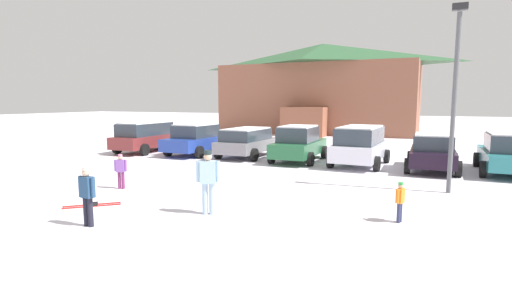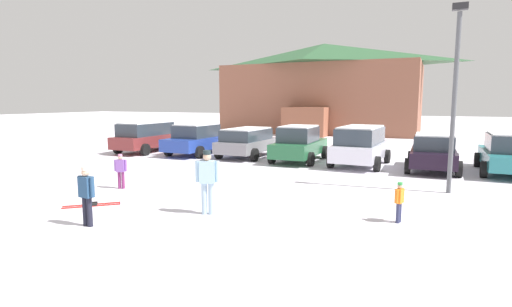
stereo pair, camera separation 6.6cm
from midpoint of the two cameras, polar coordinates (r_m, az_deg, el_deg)
The scene contains 15 objects.
ground at distance 7.68m, azimuth -21.05°, elevation -15.31°, with size 160.00×160.00×0.00m, color silver.
ski_lodge at distance 38.82m, azimuth 9.59°, elevation 9.25°, with size 17.88×11.51×8.24m.
parked_maroon_van at distance 23.77m, azimuth -15.26°, elevation 2.45°, with size 2.15×4.47×1.72m.
parked_blue_hatchback at distance 22.15m, azimuth -8.16°, elevation 2.08°, with size 2.29×4.65×1.68m.
parked_grey_wagon at distance 20.82m, azimuth -1.18°, elevation 1.77°, with size 2.27×4.05×1.51m.
parked_green_coupe at distance 19.47m, azimuth 6.29°, elevation 1.43°, with size 2.15×4.34×1.74m.
parked_white_suv at distance 18.66m, azimuth 14.79°, elevation 1.23°, with size 2.36×4.26×1.79m.
parked_black_sedan at distance 18.27m, azimuth 24.09°, elevation 0.19°, with size 2.11×4.02×1.57m.
parked_teal_hatchback at distance 18.93m, azimuth 32.54°, elevation 0.02°, with size 2.20×4.52×1.66m.
skier_teen_in_navy_coat at distance 10.11m, azimuth -22.89°, elevation -5.20°, with size 0.52×0.24×1.41m.
skier_adult_in_blue_parka at distance 10.32m, azimuth -6.77°, elevation -3.56°, with size 0.58×0.37×1.67m.
skier_child_in_purple_jacket at distance 14.03m, azimuth -18.63°, elevation -2.14°, with size 0.41×0.26×1.16m.
skier_child_in_orange_jacket at distance 10.24m, azimuth 19.97°, elevation -6.25°, with size 0.20×0.35×0.99m.
pair_of_skis at distance 12.18m, azimuth -22.22°, elevation -6.81°, with size 1.32×1.25×0.08m.
lamp_post at distance 13.92m, azimuth 26.67°, elevation 8.19°, with size 0.44×0.24×5.84m.
Camera 2 is at (5.15, -4.91, 2.92)m, focal length 28.00 mm.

